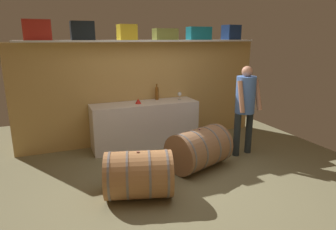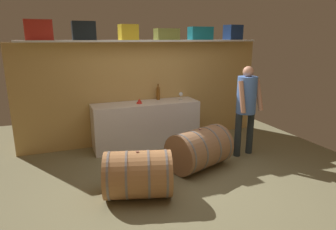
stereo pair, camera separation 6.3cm
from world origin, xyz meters
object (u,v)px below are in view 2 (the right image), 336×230
toolcase_olive (167,34)px  wine_barrel_far (138,174)px  toolcase_red (39,30)px  work_cabinet (146,124)px  wine_barrel_near (199,149)px  wine_bottle_amber (158,93)px  toolcase_teal (200,33)px  toolcase_yellow (128,32)px  wine_glass (181,94)px  toolcase_black (84,31)px  winemaker_pouring (246,102)px  red_funnel (139,101)px  toolcase_navy (233,32)px

toolcase_olive → wine_barrel_far: bearing=-122.7°
toolcase_red → work_cabinet: bearing=-9.4°
toolcase_red → wine_barrel_near: toolcase_red is taller
wine_barrel_near → wine_bottle_amber: bearing=77.3°
wine_bottle_amber → toolcase_teal: bearing=-0.2°
toolcase_yellow → wine_glass: toolcase_yellow is taller
toolcase_olive → toolcase_teal: size_ratio=1.00×
toolcase_black → wine_barrel_near: size_ratio=0.35×
toolcase_black → winemaker_pouring: bearing=-26.3°
wine_glass → wine_barrel_near: 1.44m
toolcase_black → red_funnel: bearing=-13.0°
red_funnel → wine_barrel_near: 1.50m
toolcase_yellow → wine_bottle_amber: (0.55, 0.00, -1.13)m
toolcase_teal → wine_barrel_near: size_ratio=0.40×
toolcase_olive → red_funnel: bearing=-164.0°
toolcase_red → toolcase_yellow: 1.46m
work_cabinet → winemaker_pouring: bearing=-35.3°
toolcase_red → work_cabinet: 2.42m
toolcase_red → work_cabinet: size_ratio=0.21×
winemaker_pouring → toolcase_black: bearing=-34.0°
wine_bottle_amber → wine_barrel_far: (-0.96, -1.95, -0.67)m
toolcase_navy → winemaker_pouring: 1.75m
toolcase_olive → wine_glass: bearing=-38.4°
toolcase_red → toolcase_olive: 2.20m
toolcase_red → wine_bottle_amber: bearing=-3.1°
toolcase_black → wine_glass: (1.72, -0.17, -1.18)m
toolcase_red → wine_barrel_near: bearing=-36.5°
toolcase_navy → wine_bottle_amber: 1.98m
toolcase_yellow → red_funnel: size_ratio=2.81×
toolcase_yellow → toolcase_navy: toolcase_navy is taller
wine_glass → winemaker_pouring: bearing=-54.5°
winemaker_pouring → toolcase_yellow: bearing=-43.2°
toolcase_yellow → toolcase_olive: (0.73, 0.00, -0.03)m
winemaker_pouring → work_cabinet: bearing=-42.9°
toolcase_navy → work_cabinet: (-1.93, -0.19, -1.69)m
toolcase_black → work_cabinet: size_ratio=0.19×
wine_barrel_near → red_funnel: bearing=96.7°
winemaker_pouring → wine_glass: bearing=-62.2°
wine_bottle_amber → winemaker_pouring: 1.69m
toolcase_red → winemaker_pouring: (3.18, -1.23, -1.18)m
toolcase_yellow → toolcase_olive: toolcase_yellow is taller
toolcase_red → toolcase_navy: size_ratio=1.40×
toolcase_black → toolcase_navy: 2.94m
toolcase_teal → toolcase_navy: bearing=3.7°
toolcase_red → wine_glass: bearing=-7.1°
toolcase_olive → toolcase_navy: 1.45m
wine_barrel_far → winemaker_pouring: 2.33m
toolcase_red → winemaker_pouring: 3.61m
toolcase_red → winemaker_pouring: bearing=-24.3°
toolcase_teal → work_cabinet: size_ratio=0.22×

